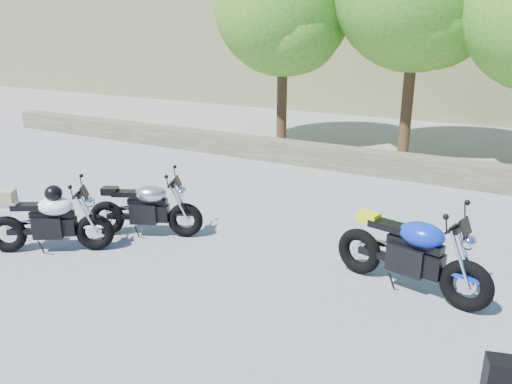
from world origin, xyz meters
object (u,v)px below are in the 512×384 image
(blue_bike, at_px, (411,254))
(backpack, at_px, (503,381))
(silver_bike, at_px, (146,209))
(white_bike, at_px, (49,219))

(blue_bike, bearing_deg, backpack, -40.97)
(silver_bike, height_order, white_bike, white_bike)
(silver_bike, bearing_deg, backpack, -39.83)
(silver_bike, xyz_separation_m, blue_bike, (3.95, 0.26, 0.05))
(silver_bike, relative_size, white_bike, 1.06)
(silver_bike, bearing_deg, white_bike, -151.80)
(blue_bike, height_order, backpack, blue_bike)
(blue_bike, xyz_separation_m, backpack, (1.16, -1.55, -0.30))
(white_bike, xyz_separation_m, backpack, (5.92, -0.18, -0.29))
(white_bike, height_order, blue_bike, blue_bike)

